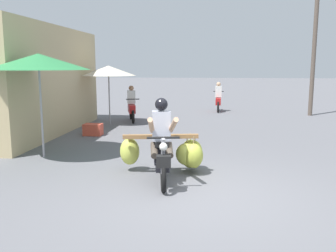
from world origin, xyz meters
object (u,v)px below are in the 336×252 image
motorbike_distant_ahead_right (218,100)px  motorbike_main_loaded (172,151)px  market_umbrella_further_along (39,62)px  utility_pole (314,57)px  produce_crate (93,130)px  motorbike_distant_ahead_left (132,107)px  market_umbrella_near_shop (109,71)px

motorbike_distant_ahead_right → motorbike_main_loaded: bearing=-96.0°
market_umbrella_further_along → utility_pole: 11.84m
motorbike_main_loaded → produce_crate: bearing=126.6°
motorbike_distant_ahead_right → market_umbrella_further_along: market_umbrella_further_along is taller
motorbike_main_loaded → motorbike_distant_ahead_left: bearing=108.6°
motorbike_distant_ahead_right → market_umbrella_near_shop: size_ratio=0.75×
motorbike_distant_ahead_left → utility_pole: bearing=19.0°
market_umbrella_further_along → produce_crate: market_umbrella_further_along is taller
utility_pole → motorbike_main_loaded: bearing=-118.1°
motorbike_distant_ahead_right → market_umbrella_near_shop: market_umbrella_near_shop is taller
motorbike_distant_ahead_left → motorbike_distant_ahead_right: bearing=45.5°
market_umbrella_near_shop → produce_crate: (0.07, -2.19, -1.80)m
motorbike_main_loaded → market_umbrella_near_shop: market_umbrella_near_shop is taller
motorbike_distant_ahead_left → market_umbrella_near_shop: 1.77m
market_umbrella_further_along → produce_crate: bearing=84.3°
motorbike_distant_ahead_left → motorbike_distant_ahead_right: 4.91m
market_umbrella_near_shop → produce_crate: market_umbrella_near_shop is taller
market_umbrella_further_along → utility_pole: bearing=45.5°
produce_crate → market_umbrella_near_shop: bearing=91.9°
motorbike_distant_ahead_right → motorbike_distant_ahead_left: bearing=-134.5°
market_umbrella_further_along → produce_crate: (0.29, 2.84, -2.08)m
motorbike_distant_ahead_right → utility_pole: (4.00, -0.94, 1.98)m
motorbike_distant_ahead_left → produce_crate: (-0.57, -3.04, -0.39)m
motorbike_distant_ahead_left → produce_crate: size_ratio=2.81×
motorbike_main_loaded → market_umbrella_further_along: 3.81m
motorbike_distant_ahead_right → market_umbrella_further_along: size_ratio=0.66×
market_umbrella_near_shop → motorbike_main_loaded: bearing=-63.9°
motorbike_main_loaded → market_umbrella_near_shop: bearing=116.1°
utility_pole → produce_crate: bearing=-145.0°
motorbike_distant_ahead_left → motorbike_distant_ahead_right: size_ratio=0.97×
motorbike_distant_ahead_right → market_umbrella_further_along: (-4.30, -9.38, 1.69)m
motorbike_main_loaded → utility_pole: (5.09, 9.53, 2.05)m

